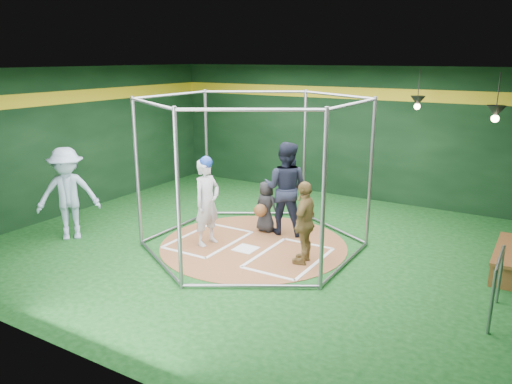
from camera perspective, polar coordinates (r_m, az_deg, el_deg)
The scene contains 14 objects.
room_shell at distance 9.76m, azimuth -0.28°, elevation 3.58°, with size 10.10×9.10×3.53m.
clay_disc at distance 10.25m, azimuth -0.29°, elevation -6.04°, with size 3.80×3.80×0.01m, color brown.
home_plate at distance 10.01m, azimuth -1.19°, elevation -6.50°, with size 0.43×0.43×0.01m, color white.
batter_box_left at distance 10.55m, azimuth -5.43°, elevation -5.41°, with size 1.17×1.77×0.01m.
batter_box_right at distance 9.62m, azimuth 3.81°, elevation -7.48°, with size 1.17×1.77×0.01m.
batting_cage at distance 9.81m, azimuth -0.30°, elevation 2.12°, with size 4.05×4.67×3.00m.
pendant_lamp_near at distance 12.13m, azimuth 17.98°, elevation 9.85°, with size 0.34×0.34×0.90m.
pendant_lamp_far at distance 10.26m, azimuth 25.73°, elevation 8.24°, with size 0.34×0.34×0.90m.
batter_figure at distance 10.05m, azimuth -5.63°, elevation -1.04°, with size 0.50×0.69×1.83m.
visitor_leopard at distance 9.19m, azimuth 5.58°, elevation -3.47°, with size 0.91×0.38×1.55m, color #A68647.
catcher_figure at distance 10.83m, azimuth 1.11°, elevation -1.69°, with size 0.59×0.60×1.13m.
umpire at distance 10.64m, azimuth 3.38°, elevation 0.43°, with size 0.97×0.76×2.00m, color black.
bystander_blue at distance 11.05m, azimuth -20.71°, elevation -0.19°, with size 1.26×0.72×1.95m, color #9CB3CE.
steel_railing at distance 8.11m, azimuth 25.90°, elevation -8.75°, with size 0.05×1.11×0.96m.
Camera 1 is at (4.97, -8.16, 3.72)m, focal length 35.00 mm.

